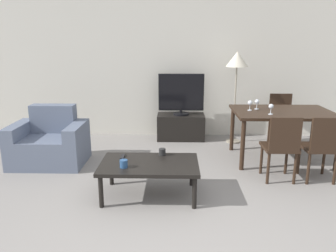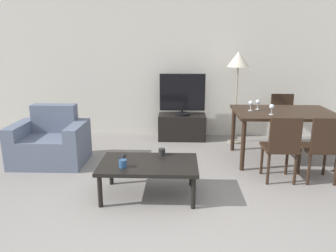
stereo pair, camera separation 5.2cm
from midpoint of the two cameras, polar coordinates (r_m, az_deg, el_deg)
name	(u,v)px [view 2 (the right image)]	position (r m, az deg, el deg)	size (l,w,h in m)	color
wall_back	(173,61)	(5.94, 1.19, 11.21)	(7.68, 0.06, 2.70)	silver
armchair	(51,143)	(4.96, -19.47, -2.81)	(1.00, 0.73, 0.81)	slate
tv_stand	(182,127)	(5.83, 2.70, -0.14)	(0.83, 0.45, 0.44)	black
tv	(182,94)	(5.71, 2.77, 5.53)	(0.79, 0.28, 0.72)	black
coffee_table	(149,166)	(3.67, -2.97, -6.99)	(1.09, 0.68, 0.39)	black
dining_table	(283,117)	(4.97, 19.74, 1.56)	(1.39, 0.95, 0.73)	black
dining_chair_near	(282,145)	(4.22, 19.50, -3.20)	(0.40, 0.40, 0.84)	black
dining_chair_far	(283,117)	(5.80, 19.61, 1.53)	(0.40, 0.40, 0.84)	black
dining_chair_near_right	(322,146)	(4.39, 25.56, -3.13)	(0.40, 0.40, 0.84)	black
floor_lamp	(238,64)	(5.56, 12.40, 10.57)	(0.36, 0.36, 1.54)	gray
remote_primary	(122,157)	(3.84, -7.60, -5.29)	(0.04, 0.15, 0.02)	black
cup_white_near	(162,152)	(3.87, -0.70, -4.53)	(0.08, 0.08, 0.08)	black
cup_colored_far	(123,163)	(3.54, -7.45, -6.49)	(0.08, 0.08, 0.08)	navy
wine_glass_left	(272,107)	(4.64, 17.92, 3.11)	(0.07, 0.07, 0.15)	silver
wine_glass_center	(258,103)	(4.94, 15.68, 3.96)	(0.07, 0.07, 0.15)	silver
wine_glass_right	(251,104)	(4.82, 14.52, 3.79)	(0.07, 0.07, 0.15)	silver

